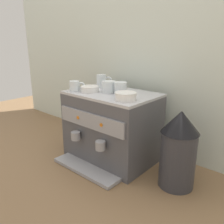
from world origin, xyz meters
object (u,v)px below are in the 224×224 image
at_px(ceramic_cup_2, 75,86).
at_px(ceramic_bowl_1, 90,89).
at_px(milk_pitcher, 72,131).
at_px(ceramic_cup_1, 109,87).
at_px(ceramic_cup_3, 120,88).
at_px(ceramic_bowl_0, 126,96).
at_px(ceramic_cup_0, 102,81).
at_px(coffee_grinder, 178,149).
at_px(espresso_machine, 112,126).

height_order(ceramic_cup_2, ceramic_bowl_1, ceramic_cup_2).
relative_size(ceramic_cup_2, milk_pitcher, 0.72).
relative_size(ceramic_cup_1, milk_pitcher, 0.86).
relative_size(ceramic_cup_3, ceramic_bowl_0, 0.98).
height_order(ceramic_cup_2, ceramic_bowl_0, ceramic_cup_2).
distance_m(ceramic_cup_0, ceramic_cup_3, 0.26).
bearing_deg(milk_pitcher, ceramic_bowl_0, -10.32).
bearing_deg(coffee_grinder, milk_pitcher, 177.88).
bearing_deg(ceramic_cup_2, ceramic_bowl_0, 3.48).
xyz_separation_m(ceramic_cup_0, coffee_grinder, (0.63, -0.10, -0.27)).
bearing_deg(ceramic_cup_1, coffee_grinder, -0.50).
bearing_deg(espresso_machine, ceramic_cup_0, 151.13).
height_order(ceramic_cup_1, ceramic_cup_2, ceramic_cup_1).
height_order(espresso_machine, ceramic_cup_1, ceramic_cup_1).
relative_size(ceramic_cup_3, coffee_grinder, 0.27).
bearing_deg(milk_pitcher, ceramic_bowl_1, -16.33).
distance_m(ceramic_cup_0, ceramic_bowl_0, 0.39).
distance_m(ceramic_cup_3, coffee_grinder, 0.48).
xyz_separation_m(ceramic_bowl_1, coffee_grinder, (0.58, 0.06, -0.24)).
xyz_separation_m(ceramic_cup_2, ceramic_bowl_1, (0.09, 0.04, -0.01)).
xyz_separation_m(ceramic_cup_1, ceramic_bowl_1, (-0.10, -0.06, -0.02)).
bearing_deg(ceramic_cup_3, ceramic_cup_0, 157.78).
xyz_separation_m(ceramic_cup_2, ceramic_cup_3, (0.28, 0.11, 0.01)).
xyz_separation_m(ceramic_cup_1, ceramic_cup_3, (0.08, 0.00, 0.00)).
height_order(ceramic_cup_3, ceramic_bowl_1, ceramic_cup_3).
height_order(ceramic_cup_0, ceramic_cup_1, ceramic_cup_0).
bearing_deg(espresso_machine, ceramic_cup_2, -151.51).
xyz_separation_m(ceramic_cup_2, milk_pitcher, (-0.22, 0.13, -0.41)).
distance_m(ceramic_cup_0, milk_pitcher, 0.50).
relative_size(ceramic_cup_0, coffee_grinder, 0.22).
distance_m(ceramic_cup_2, ceramic_bowl_1, 0.10).
distance_m(ceramic_cup_2, ceramic_cup_3, 0.30).
distance_m(ceramic_cup_0, ceramic_cup_2, 0.21).
bearing_deg(ceramic_cup_2, milk_pitcher, 148.94).
bearing_deg(ceramic_cup_2, ceramic_cup_1, 28.86).
bearing_deg(ceramic_cup_3, ceramic_bowl_1, -161.07).
relative_size(ceramic_bowl_0, coffee_grinder, 0.28).
bearing_deg(espresso_machine, ceramic_cup_1, -156.27).
bearing_deg(ceramic_bowl_0, milk_pitcher, 169.68).
bearing_deg(espresso_machine, ceramic_bowl_1, -149.70).
distance_m(ceramic_cup_0, ceramic_cup_1, 0.18).
distance_m(ceramic_cup_2, milk_pitcher, 0.48).
distance_m(ceramic_bowl_0, milk_pitcher, 0.73).
distance_m(ceramic_cup_0, ceramic_bowl_1, 0.17).
xyz_separation_m(ceramic_cup_0, ceramic_cup_3, (0.24, -0.10, -0.00)).
distance_m(ceramic_cup_1, coffee_grinder, 0.55).
bearing_deg(ceramic_cup_2, ceramic_cup_3, 21.27).
distance_m(espresso_machine, ceramic_cup_0, 0.32).
xyz_separation_m(coffee_grinder, milk_pitcher, (-0.90, 0.03, -0.15)).
relative_size(ceramic_bowl_0, ceramic_bowl_1, 1.03).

